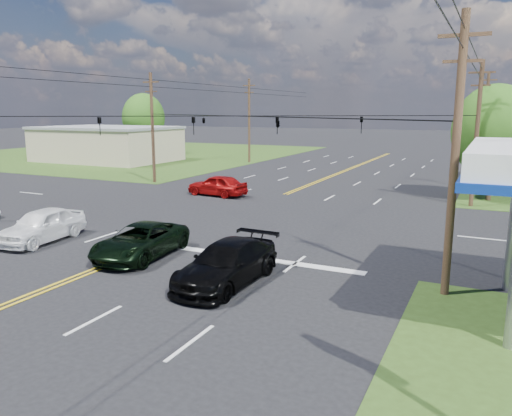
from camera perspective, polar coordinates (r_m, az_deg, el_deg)
The scene contains 18 objects.
ground at distance 30.99m, azimuth -2.25°, elevation -0.69°, with size 280.00×280.00×0.00m, color black.
grass_nw at distance 76.94m, azimuth -14.33°, elevation 6.09°, with size 46.00×48.00×0.03m, color #2C4516.
stop_bar at distance 21.88m, azimuth -0.43°, elevation -5.75°, with size 10.00×0.50×0.02m, color silver.
retail_nw at distance 65.99m, azimuth -16.63°, elevation 6.92°, with size 16.00×11.00×4.00m, color #BDAF8E.
pole_se at distance 17.90m, azimuth 21.80°, elevation 5.72°, with size 1.60×0.28×9.50m.
pole_nw at distance 44.99m, azimuth -11.75°, elevation 9.10°, with size 1.60×0.28×9.50m.
pole_ne at distance 35.85m, azimuth 23.92°, elevation 7.91°, with size 1.60×0.28×9.50m.
pole_left_far at distance 61.19m, azimuth -0.79°, elevation 10.05°, with size 1.60×0.28×10.00m.
pole_right_far at distance 54.83m, azimuth 24.68°, elevation 8.92°, with size 1.60×0.28×10.00m.
span_wire_signals at distance 30.33m, azimuth -2.33°, elevation 10.46°, with size 26.00×18.00×1.13m.
power_lines at distance 28.67m, azimuth -4.32°, elevation 15.61°, with size 26.04×100.00×0.64m.
tree_right_a at distance 38.83m, azimuth 25.56°, elevation 7.88°, with size 5.70×5.70×8.18m.
tree_far_l at distance 74.79m, azimuth -12.73°, elevation 10.01°, with size 6.08×6.08×8.72m.
pickup_dkgreen at distance 22.45m, azimuth -13.06°, elevation -3.69°, with size 2.40×5.20×1.45m, color black.
suv_black at distance 18.59m, azimuth -3.35°, elevation -6.36°, with size 2.17×5.34×1.55m, color black.
pickup_white at distance 26.56m, azimuth -23.29°, elevation -1.82°, with size 1.93×4.80×1.63m, color white.
sedan_red at distance 37.61m, azimuth -4.45°, elevation 2.62°, with size 1.87×4.66×1.59m, color #9D0B0B.
polesign_ne at distance 44.83m, azimuth 24.42°, elevation 9.28°, with size 2.00×0.88×7.38m.
Camera 1 is at (14.20, -14.80, 6.37)m, focal length 35.00 mm.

